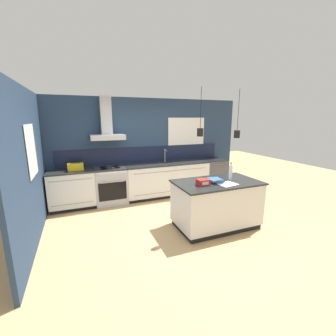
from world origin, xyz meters
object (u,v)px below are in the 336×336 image
(oven_range, at_px, (111,185))
(bottle_on_island, at_px, (231,172))
(red_supply_box, at_px, (203,182))
(dishwasher, at_px, (213,174))
(book_stack, at_px, (215,180))
(yellow_toolbox, at_px, (76,167))

(oven_range, relative_size, bottle_on_island, 2.66)
(bottle_on_island, height_order, red_supply_box, bottle_on_island)
(dishwasher, distance_m, red_supply_box, 2.72)
(oven_range, height_order, book_stack, book_stack)
(bottle_on_island, relative_size, yellow_toolbox, 1.00)
(book_stack, bearing_deg, oven_range, 129.47)
(dishwasher, height_order, yellow_toolbox, yellow_toolbox)
(dishwasher, xyz_separation_m, red_supply_box, (-1.61, -2.13, 0.51))
(book_stack, relative_size, yellow_toolbox, 1.01)
(bottle_on_island, distance_m, book_stack, 0.37)
(dishwasher, bearing_deg, red_supply_box, -127.01)
(dishwasher, height_order, book_stack, book_stack)
(dishwasher, bearing_deg, yellow_toolbox, 180.00)
(book_stack, distance_m, red_supply_box, 0.34)
(dishwasher, xyz_separation_m, book_stack, (-1.29, -2.04, 0.48))
(book_stack, relative_size, red_supply_box, 1.58)
(yellow_toolbox, bearing_deg, oven_range, -0.33)
(red_supply_box, bearing_deg, bottle_on_island, 9.46)
(oven_range, bearing_deg, bottle_on_island, -44.79)
(oven_range, xyz_separation_m, bottle_on_island, (2.03, -2.02, 0.60))
(oven_range, distance_m, red_supply_box, 2.57)
(dishwasher, relative_size, yellow_toolbox, 2.68)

